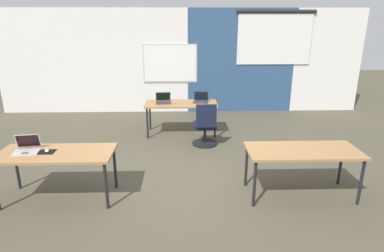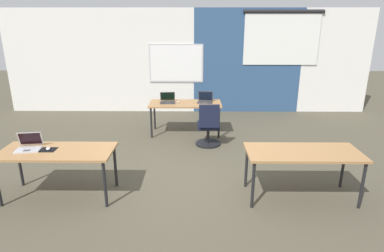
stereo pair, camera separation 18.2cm
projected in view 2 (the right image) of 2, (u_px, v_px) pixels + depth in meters
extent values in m
plane|color=#4C4738|center=(182.00, 177.00, 5.36)|extent=(24.00, 24.00, 0.00)
cube|color=silver|center=(187.00, 61.00, 8.92)|extent=(10.00, 0.20, 2.80)
cube|color=#2D4C75|center=(248.00, 62.00, 8.80)|extent=(2.93, 0.01, 2.80)
cube|color=#B7B7BC|center=(176.00, 63.00, 8.83)|extent=(1.48, 0.02, 1.04)
cube|color=white|center=(176.00, 63.00, 8.82)|extent=(1.40, 0.02, 0.96)
cube|color=white|center=(282.00, 40.00, 8.59)|extent=(2.00, 0.02, 1.32)
cylinder|color=black|center=(284.00, 11.00, 8.37)|extent=(2.10, 0.10, 0.10)
cube|color=#A37547|center=(57.00, 151.00, 4.59)|extent=(1.60, 0.70, 0.04)
cylinder|color=black|center=(105.00, 185.00, 4.41)|extent=(0.04, 0.04, 0.68)
cylinder|color=black|center=(20.00, 165.00, 4.99)|extent=(0.04, 0.04, 0.68)
cylinder|color=black|center=(115.00, 166.00, 4.98)|extent=(0.04, 0.04, 0.68)
cube|color=#A37547|center=(303.00, 152.00, 4.56)|extent=(1.60, 0.70, 0.04)
cylinder|color=black|center=(253.00, 185.00, 4.39)|extent=(0.04, 0.04, 0.68)
cylinder|color=black|center=(362.00, 186.00, 4.38)|extent=(0.04, 0.04, 0.68)
cylinder|color=black|center=(246.00, 166.00, 4.96)|extent=(0.04, 0.04, 0.68)
cylinder|color=black|center=(343.00, 167.00, 4.95)|extent=(0.04, 0.04, 0.68)
cube|color=#A37547|center=(185.00, 104.00, 7.23)|extent=(1.60, 0.70, 0.04)
cylinder|color=black|center=(151.00, 123.00, 7.07)|extent=(0.04, 0.04, 0.68)
cylinder|color=black|center=(219.00, 123.00, 7.05)|extent=(0.04, 0.04, 0.68)
cylinder|color=black|center=(155.00, 115.00, 7.64)|extent=(0.04, 0.04, 0.68)
cylinder|color=black|center=(217.00, 115.00, 7.62)|extent=(0.04, 0.04, 0.68)
cube|color=#B7B7BC|center=(28.00, 150.00, 4.58)|extent=(0.36, 0.28, 0.02)
cube|color=#4C4C4F|center=(27.00, 150.00, 4.53)|extent=(0.10, 0.07, 0.00)
cube|color=#B7B7BC|center=(30.00, 139.00, 4.68)|extent=(0.34, 0.12, 0.21)
cube|color=black|center=(30.00, 139.00, 4.68)|extent=(0.30, 0.11, 0.19)
cube|color=black|center=(48.00, 150.00, 4.60)|extent=(0.22, 0.19, 0.00)
ellipsoid|color=silver|center=(48.00, 148.00, 4.59)|extent=(0.09, 0.11, 0.03)
cube|color=#333338|center=(205.00, 102.00, 7.25)|extent=(0.36, 0.27, 0.02)
cube|color=#4C4C4F|center=(205.00, 102.00, 7.19)|extent=(0.10, 0.07, 0.00)
cube|color=#333338|center=(206.00, 96.00, 7.34)|extent=(0.33, 0.10, 0.22)
cube|color=black|center=(205.00, 96.00, 7.33)|extent=(0.30, 0.08, 0.19)
cylinder|color=black|center=(208.00, 143.00, 6.77)|extent=(0.52, 0.52, 0.04)
cylinder|color=black|center=(208.00, 135.00, 6.72)|extent=(0.06, 0.06, 0.34)
cube|color=black|center=(208.00, 125.00, 6.65)|extent=(0.45, 0.45, 0.08)
cube|color=black|center=(209.00, 116.00, 6.33)|extent=(0.40, 0.07, 0.46)
sphere|color=black|center=(207.00, 139.00, 7.00)|extent=(0.04, 0.04, 0.04)
sphere|color=black|center=(219.00, 145.00, 6.71)|extent=(0.04, 0.04, 0.04)
sphere|color=black|center=(197.00, 145.00, 6.70)|extent=(0.04, 0.04, 0.04)
cube|color=#333338|center=(168.00, 103.00, 7.21)|extent=(0.35, 0.25, 0.02)
cube|color=#4C4C4F|center=(168.00, 103.00, 7.16)|extent=(0.09, 0.07, 0.00)
cube|color=#333338|center=(168.00, 96.00, 7.33)|extent=(0.34, 0.11, 0.21)
cube|color=black|center=(168.00, 96.00, 7.32)|extent=(0.30, 0.10, 0.18)
ellipsoid|color=#B2B2B7|center=(178.00, 102.00, 7.25)|extent=(0.08, 0.11, 0.03)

